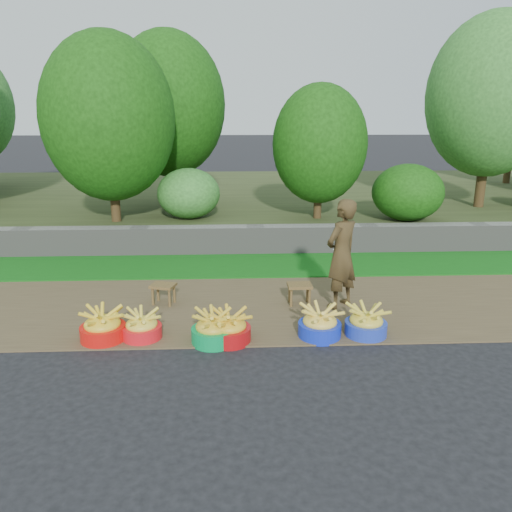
{
  "coord_description": "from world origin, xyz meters",
  "views": [
    {
      "loc": [
        -0.41,
        -5.34,
        2.66
      ],
      "look_at": [
        -0.11,
        1.3,
        0.75
      ],
      "focal_mm": 35.0,
      "sensor_mm": 36.0,
      "label": 1
    }
  ],
  "objects_px": {
    "basin_a": "(103,327)",
    "stool_left": "(163,288)",
    "basin_f": "(366,323)",
    "basin_c": "(213,329)",
    "basin_d": "(229,328)",
    "vendor_woman": "(342,254)",
    "stool_right": "(300,288)",
    "basin_b": "(142,327)",
    "basin_e": "(320,324)"
  },
  "relations": [
    {
      "from": "basin_a",
      "to": "stool_left",
      "type": "height_order",
      "value": "basin_a"
    },
    {
      "from": "stool_left",
      "to": "basin_f",
      "type": "bearing_deg",
      "value": -23.79
    },
    {
      "from": "basin_c",
      "to": "basin_d",
      "type": "relative_size",
      "value": 1.0
    },
    {
      "from": "basin_d",
      "to": "vendor_woman",
      "type": "xyz_separation_m",
      "value": [
        1.55,
        1.03,
        0.61
      ]
    },
    {
      "from": "basin_c",
      "to": "stool_right",
      "type": "relative_size",
      "value": 1.53
    },
    {
      "from": "basin_a",
      "to": "stool_right",
      "type": "bearing_deg",
      "value": 22.46
    },
    {
      "from": "stool_left",
      "to": "stool_right",
      "type": "bearing_deg",
      "value": -3.07
    },
    {
      "from": "basin_d",
      "to": "stool_right",
      "type": "relative_size",
      "value": 1.52
    },
    {
      "from": "basin_d",
      "to": "basin_f",
      "type": "relative_size",
      "value": 1.02
    },
    {
      "from": "basin_b",
      "to": "basin_d",
      "type": "bearing_deg",
      "value": -6.43
    },
    {
      "from": "basin_d",
      "to": "basin_a",
      "type": "bearing_deg",
      "value": 176.46
    },
    {
      "from": "basin_c",
      "to": "basin_f",
      "type": "relative_size",
      "value": 1.03
    },
    {
      "from": "basin_c",
      "to": "stool_right",
      "type": "height_order",
      "value": "basin_c"
    },
    {
      "from": "basin_c",
      "to": "stool_left",
      "type": "distance_m",
      "value": 1.48
    },
    {
      "from": "basin_a",
      "to": "basin_b",
      "type": "height_order",
      "value": "basin_a"
    },
    {
      "from": "basin_a",
      "to": "basin_e",
      "type": "relative_size",
      "value": 1.03
    },
    {
      "from": "basin_c",
      "to": "basin_f",
      "type": "height_order",
      "value": "basin_c"
    },
    {
      "from": "basin_e",
      "to": "basin_c",
      "type": "bearing_deg",
      "value": -175.87
    },
    {
      "from": "basin_b",
      "to": "basin_e",
      "type": "height_order",
      "value": "basin_e"
    },
    {
      "from": "basin_a",
      "to": "basin_e",
      "type": "xyz_separation_m",
      "value": [
        2.63,
        -0.02,
        -0.01
      ]
    },
    {
      "from": "basin_d",
      "to": "stool_right",
      "type": "xyz_separation_m",
      "value": [
        1.0,
        1.14,
        0.08
      ]
    },
    {
      "from": "basin_f",
      "to": "basin_d",
      "type": "bearing_deg",
      "value": -177.27
    },
    {
      "from": "stool_left",
      "to": "basin_a",
      "type": "bearing_deg",
      "value": -116.73
    },
    {
      "from": "basin_c",
      "to": "vendor_woman",
      "type": "bearing_deg",
      "value": 31.21
    },
    {
      "from": "basin_d",
      "to": "vendor_woman",
      "type": "distance_m",
      "value": 1.96
    },
    {
      "from": "basin_b",
      "to": "basin_c",
      "type": "xyz_separation_m",
      "value": [
        0.87,
        -0.14,
        0.02
      ]
    },
    {
      "from": "basin_b",
      "to": "basin_f",
      "type": "height_order",
      "value": "basin_f"
    },
    {
      "from": "basin_f",
      "to": "stool_right",
      "type": "height_order",
      "value": "basin_f"
    },
    {
      "from": "basin_e",
      "to": "basin_f",
      "type": "relative_size",
      "value": 1.02
    },
    {
      "from": "basin_b",
      "to": "stool_left",
      "type": "distance_m",
      "value": 1.13
    },
    {
      "from": "basin_b",
      "to": "basin_c",
      "type": "bearing_deg",
      "value": -9.3
    },
    {
      "from": "basin_f",
      "to": "stool_right",
      "type": "relative_size",
      "value": 1.49
    },
    {
      "from": "basin_d",
      "to": "stool_left",
      "type": "distance_m",
      "value": 1.56
    },
    {
      "from": "basin_c",
      "to": "stool_left",
      "type": "xyz_separation_m",
      "value": [
        -0.76,
        1.26,
        0.08
      ]
    },
    {
      "from": "basin_c",
      "to": "basin_e",
      "type": "xyz_separation_m",
      "value": [
        1.3,
        0.09,
        -0.0
      ]
    },
    {
      "from": "basin_c",
      "to": "basin_e",
      "type": "distance_m",
      "value": 1.3
    },
    {
      "from": "basin_b",
      "to": "basin_f",
      "type": "bearing_deg",
      "value": -0.82
    },
    {
      "from": "stool_right",
      "to": "vendor_woman",
      "type": "xyz_separation_m",
      "value": [
        0.56,
        -0.1,
        0.53
      ]
    },
    {
      "from": "basin_a",
      "to": "basin_e",
      "type": "bearing_deg",
      "value": -0.52
    },
    {
      "from": "basin_a",
      "to": "basin_d",
      "type": "xyz_separation_m",
      "value": [
        1.52,
        -0.09,
        -0.01
      ]
    },
    {
      "from": "stool_right",
      "to": "basin_d",
      "type": "bearing_deg",
      "value": -131.29
    },
    {
      "from": "basin_c",
      "to": "basin_e",
      "type": "height_order",
      "value": "basin_c"
    },
    {
      "from": "basin_d",
      "to": "basin_e",
      "type": "bearing_deg",
      "value": 3.62
    },
    {
      "from": "basin_d",
      "to": "vendor_woman",
      "type": "relative_size",
      "value": 0.34
    },
    {
      "from": "basin_e",
      "to": "basin_b",
      "type": "bearing_deg",
      "value": 178.69
    },
    {
      "from": "basin_a",
      "to": "vendor_woman",
      "type": "xyz_separation_m",
      "value": [
        3.08,
        0.94,
        0.61
      ]
    },
    {
      "from": "basin_f",
      "to": "basin_b",
      "type": "bearing_deg",
      "value": 179.18
    },
    {
      "from": "basin_b",
      "to": "basin_e",
      "type": "relative_size",
      "value": 0.91
    },
    {
      "from": "basin_d",
      "to": "basin_e",
      "type": "xyz_separation_m",
      "value": [
        1.11,
        0.07,
        -0.0
      ]
    },
    {
      "from": "vendor_woman",
      "to": "basin_d",
      "type": "bearing_deg",
      "value": -6.7
    }
  ]
}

